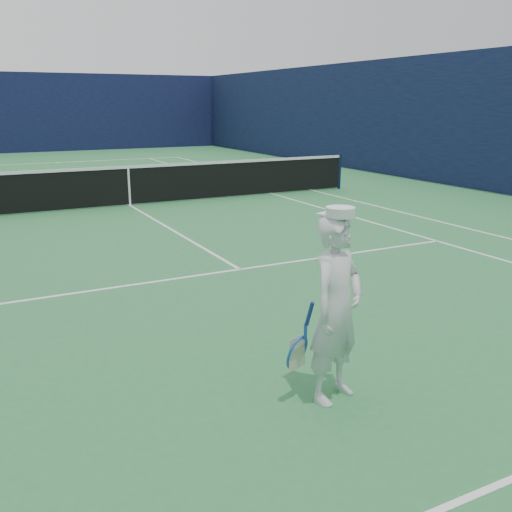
{
  "coord_description": "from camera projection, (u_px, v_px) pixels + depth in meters",
  "views": [
    {
      "loc": [
        -3.68,
        -14.1,
        2.53
      ],
      "look_at": [
        -0.98,
        -8.86,
        0.94
      ],
      "focal_mm": 40.0,
      "sensor_mm": 36.0,
      "label": 1
    }
  ],
  "objects": [
    {
      "name": "tennis_net",
      "position": [
        129.0,
        184.0,
        14.24
      ],
      "size": [
        12.88,
        0.09,
        1.07
      ],
      "color": "#141E4C",
      "rests_on": "ground"
    },
    {
      "name": "ground",
      "position": [
        130.0,
        206.0,
        14.39
      ],
      "size": [
        80.0,
        80.0,
        0.0
      ],
      "primitive_type": "plane",
      "color": "#2C753E",
      "rests_on": "ground"
    },
    {
      "name": "court_markings",
      "position": [
        130.0,
        206.0,
        14.39
      ],
      "size": [
        11.03,
        23.83,
        0.01
      ],
      "color": "white",
      "rests_on": "ground"
    },
    {
      "name": "tennis_player",
      "position": [
        336.0,
        309.0,
        4.85
      ],
      "size": [
        0.84,
        0.59,
        1.71
      ],
      "rotation": [
        0.0,
        0.0,
        0.37
      ],
      "color": "white",
      "rests_on": "ground"
    },
    {
      "name": "windscreen_fence",
      "position": [
        125.0,
        125.0,
        13.87
      ],
      "size": [
        20.12,
        36.12,
        4.0
      ],
      "color": "#0E1335",
      "rests_on": "ground"
    }
  ]
}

